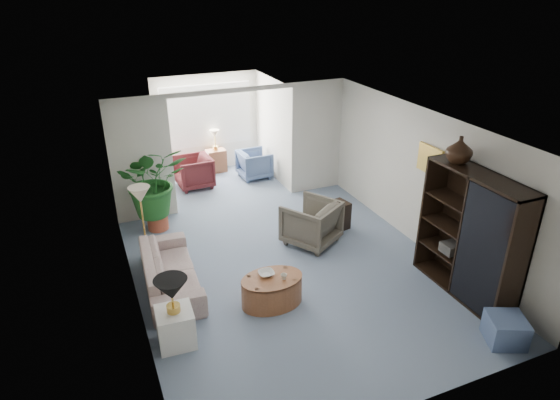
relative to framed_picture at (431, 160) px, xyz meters
name	(u,v)px	position (x,y,z in m)	size (l,w,h in m)	color
floor	(294,274)	(-2.46, 0.10, -1.70)	(6.00, 6.00, 0.00)	gray
sunroom_floor	(223,184)	(-2.46, 4.20, -1.70)	(2.60, 2.60, 0.00)	gray
back_pier_left	(142,161)	(-4.36, 3.10, -0.45)	(1.20, 0.12, 2.50)	silver
back_pier_right	(317,137)	(-0.56, 3.10, -0.45)	(1.20, 0.12, 2.50)	silver
back_header	(233,90)	(-2.46, 3.10, 0.75)	(2.60, 0.12, 0.10)	silver
window_pane	(207,115)	(-2.46, 5.28, -0.30)	(2.20, 0.02, 1.50)	white
window_blinds	(207,116)	(-2.46, 5.25, -0.30)	(2.20, 0.02, 1.50)	white
framed_picture	(431,160)	(0.00, 0.00, 0.00)	(0.04, 0.50, 0.40)	#BFB399
sofa	(170,270)	(-4.41, 0.56, -1.41)	(2.01, 0.78, 0.59)	#C0B5A2
end_table	(176,327)	(-4.61, -0.79, -1.44)	(0.48, 0.48, 0.53)	white
table_lamp	(171,289)	(-4.61, -0.79, -0.82)	(0.44, 0.44, 0.30)	black
floor_lamp	(140,195)	(-4.63, 1.49, -0.45)	(0.36, 0.36, 0.28)	beige
coffee_table	(272,290)	(-3.09, -0.48, -1.47)	(0.95, 0.95, 0.45)	brown
coffee_bowl	(266,274)	(-3.14, -0.38, -1.22)	(0.24, 0.24, 0.06)	silver
coffee_cup	(284,277)	(-2.94, -0.58, -1.21)	(0.09, 0.09, 0.09)	beige
wingback_chair	(311,223)	(-1.74, 0.93, -1.29)	(0.88, 0.90, 0.82)	#5A5447
side_table_dark	(336,216)	(-1.04, 1.23, -1.43)	(0.45, 0.36, 0.54)	black
entertainment_cabinet	(470,235)	(-0.23, -1.34, -0.71)	(0.48, 1.78, 1.98)	black
cabinet_urn	(460,150)	(-0.23, -0.84, 0.48)	(0.39, 0.39, 0.40)	black
ottoman	(506,330)	(-0.51, -2.50, -1.51)	(0.48, 0.48, 0.38)	slate
plant_pot	(158,221)	(-4.26, 2.58, -1.54)	(0.40, 0.40, 0.32)	#AF4D32
house_plant	(153,181)	(-4.26, 2.58, -0.68)	(1.26, 1.09, 1.40)	#216023
sunroom_chair_blue	(255,164)	(-1.60, 4.32, -1.36)	(0.72, 0.74, 0.67)	slate
sunroom_chair_maroon	(194,172)	(-3.10, 4.32, -1.33)	(0.78, 0.81, 0.73)	#551D22
sunroom_table	(216,160)	(-2.35, 5.07, -1.42)	(0.46, 0.36, 0.57)	brown
shelf_clutter	(477,245)	(-0.28, -1.54, -0.76)	(0.30, 1.00, 1.06)	black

